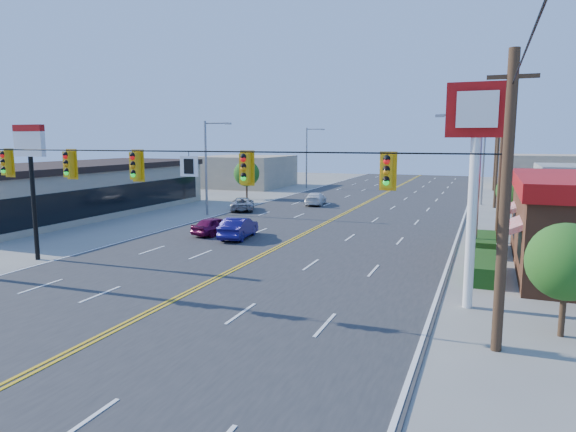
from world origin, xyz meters
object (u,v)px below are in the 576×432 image
(car_blue, at_px, (239,229))
(signal_span, at_px, (160,181))
(pizza_hut_sign, at_px, (31,164))
(car_magenta, at_px, (215,226))
(car_white, at_px, (316,199))
(kfc_pylon, at_px, (475,150))
(car_silver, at_px, (243,205))

(car_blue, bearing_deg, signal_span, 96.64)
(pizza_hut_sign, bearing_deg, car_magenta, 60.77)
(signal_span, bearing_deg, car_blue, 104.38)
(car_blue, distance_m, car_white, 18.40)
(kfc_pylon, relative_size, pizza_hut_sign, 1.24)
(car_magenta, relative_size, car_silver, 0.84)
(car_silver, bearing_deg, car_magenta, 83.61)
(pizza_hut_sign, distance_m, car_blue, 12.68)
(kfc_pylon, height_order, car_white, kfc_pylon)
(signal_span, distance_m, pizza_hut_sign, 11.60)
(signal_span, relative_size, pizza_hut_sign, 3.55)
(kfc_pylon, xyz_separation_m, pizza_hut_sign, (-22.00, 0.00, -0.86))
(pizza_hut_sign, height_order, car_silver, pizza_hut_sign)
(signal_span, xyz_separation_m, kfc_pylon, (11.12, 4.00, 1.16))
(pizza_hut_sign, relative_size, car_magenta, 1.90)
(kfc_pylon, distance_m, car_white, 31.99)
(car_silver, bearing_deg, pizza_hut_sign, 61.26)
(car_magenta, relative_size, car_blue, 0.86)
(car_white, relative_size, car_silver, 0.99)
(signal_span, xyz_separation_m, pizza_hut_sign, (-10.88, 4.00, 0.30))
(kfc_pylon, bearing_deg, car_blue, 147.65)
(signal_span, bearing_deg, car_white, 97.52)
(car_magenta, height_order, car_silver, car_magenta)
(car_blue, relative_size, car_silver, 0.98)
(signal_span, xyz_separation_m, car_silver, (-9.09, 25.29, -4.29))
(car_magenta, distance_m, car_blue, 2.13)
(pizza_hut_sign, bearing_deg, car_blue, 50.75)
(car_magenta, bearing_deg, kfc_pylon, 162.93)
(car_blue, distance_m, car_silver, 13.38)
(car_blue, bearing_deg, pizza_hut_sign, 43.01)
(signal_span, height_order, pizza_hut_sign, signal_span)
(kfc_pylon, distance_m, car_magenta, 19.96)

